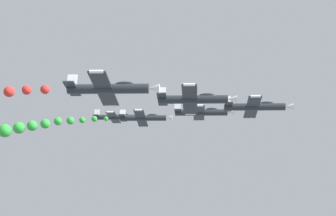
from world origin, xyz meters
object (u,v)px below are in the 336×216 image
(airplane_right_inner, at_px, (194,99))
(airplane_trailing, at_px, (116,117))
(airplane_left_outer, at_px, (144,118))
(airplane_right_outer, at_px, (110,89))
(airplane_left_inner, at_px, (202,112))
(airplane_lead, at_px, (256,107))

(airplane_right_inner, bearing_deg, airplane_trailing, -157.71)
(airplane_left_outer, bearing_deg, airplane_right_outer, 1.14)
(airplane_left_inner, bearing_deg, airplane_right_inner, -3.17)
(airplane_right_inner, height_order, airplane_trailing, airplane_trailing)
(airplane_lead, bearing_deg, airplane_right_outer, -40.78)
(airplane_left_inner, height_order, airplane_trailing, airplane_trailing)
(airplane_left_inner, height_order, airplane_right_outer, airplane_right_outer)
(airplane_lead, bearing_deg, airplane_left_outer, -137.61)
(airplane_lead, distance_m, airplane_left_inner, 13.29)
(airplane_right_inner, relative_size, airplane_right_outer, 1.00)
(airplane_left_inner, relative_size, airplane_right_inner, 1.00)
(airplane_left_inner, xyz_separation_m, airplane_right_inner, (21.67, -1.20, 0.03))
(airplane_left_inner, xyz_separation_m, airplane_left_outer, (-10.52, -11.28, -0.22))
(airplane_left_inner, relative_size, airplane_right_outer, 1.00)
(airplane_right_inner, xyz_separation_m, airplane_trailing, (-41.87, -17.17, 0.60))
(airplane_trailing, bearing_deg, airplane_right_inner, 22.29)
(airplane_lead, relative_size, airplane_trailing, 1.00)
(airplane_left_outer, height_order, airplane_trailing, airplane_trailing)
(airplane_left_outer, bearing_deg, airplane_left_inner, 47.00)
(airplane_right_outer, bearing_deg, airplane_left_inner, 161.93)
(airplane_right_outer, xyz_separation_m, airplane_trailing, (-52.19, -7.93, 0.44))
(airplane_left_inner, bearing_deg, airplane_right_outer, -18.07)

